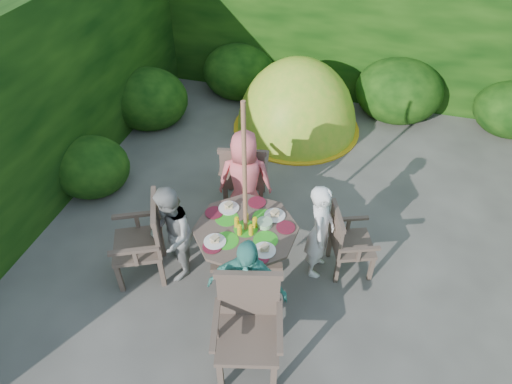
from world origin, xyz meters
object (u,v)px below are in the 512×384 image
(garden_chair_back, at_px, (244,175))
(dome_tent, at_px, (296,128))
(child_left, at_px, (171,235))
(garden_chair_front, at_px, (248,325))
(child_right, at_px, (320,231))
(patio_table, at_px, (246,235))
(garden_chair_left, at_px, (145,239))
(child_front, at_px, (247,291))
(parasol_pole, at_px, (245,198))
(garden_chair_right, at_px, (346,241))
(child_back, at_px, (245,181))

(garden_chair_back, relative_size, dome_tent, 0.42)
(child_left, xyz_separation_m, dome_tent, (0.69, 3.31, -0.60))
(garden_chair_front, distance_m, child_right, 1.35)
(patio_table, height_order, garden_chair_back, garden_chair_back)
(garden_chair_left, distance_m, dome_tent, 3.56)
(garden_chair_back, bearing_deg, child_front, 96.71)
(parasol_pole, distance_m, garden_chair_right, 1.28)
(child_right, distance_m, dome_tent, 3.01)
(garden_chair_left, height_order, child_front, child_front)
(garden_chair_right, bearing_deg, garden_chair_back, 42.23)
(parasol_pole, relative_size, child_right, 1.82)
(garden_chair_front, relative_size, child_back, 0.76)
(parasol_pole, xyz_separation_m, child_right, (0.76, 0.24, -0.50))
(garden_chair_front, bearing_deg, child_right, 57.22)
(patio_table, height_order, garden_chair_front, garden_chair_front)
(garden_chair_right, height_order, garden_chair_back, garden_chair_back)
(parasol_pole, height_order, child_back, parasol_pole)
(patio_table, xyz_separation_m, garden_chair_left, (-1.05, -0.32, -0.04))
(garden_chair_left, height_order, child_right, child_right)
(garden_chair_left, distance_m, child_front, 1.37)
(garden_chair_left, bearing_deg, child_left, 80.22)
(garden_chair_right, bearing_deg, child_front, 122.50)
(child_front, bearing_deg, garden_chair_left, 157.84)
(parasol_pole, distance_m, child_front, 0.92)
(parasol_pole, distance_m, child_left, 0.94)
(patio_table, xyz_separation_m, parasol_pole, (-0.00, -0.00, 0.54))
(garden_chair_back, height_order, dome_tent, dome_tent)
(child_left, bearing_deg, child_right, 83.48)
(garden_chair_front, xyz_separation_m, child_front, (-0.09, 0.27, 0.11))
(garden_chair_left, xyz_separation_m, child_left, (0.28, 0.08, 0.08))
(garden_chair_front, distance_m, child_left, 1.36)
(child_left, relative_size, child_front, 0.92)
(child_left, xyz_separation_m, child_front, (1.00, -0.52, 0.05))
(garden_chair_right, xyz_separation_m, garden_chair_left, (-2.10, -0.65, 0.08))
(garden_chair_back, distance_m, child_back, 0.33)
(patio_table, distance_m, child_back, 0.81)
(patio_table, distance_m, garden_chair_left, 1.10)
(garden_chair_front, height_order, dome_tent, dome_tent)
(garden_chair_right, relative_size, garden_chair_left, 0.86)
(garden_chair_front, bearing_deg, garden_chair_right, 47.93)
(child_back, bearing_deg, garden_chair_right, 147.21)
(patio_table, xyz_separation_m, garden_chair_front, (0.33, -1.04, -0.02))
(dome_tent, bearing_deg, child_front, -92.29)
(child_back, bearing_deg, patio_table, 93.52)
(child_front, bearing_deg, parasol_pole, 104.41)
(garden_chair_right, distance_m, garden_chair_front, 1.55)
(dome_tent, bearing_deg, child_left, -108.77)
(garden_chair_back, relative_size, child_right, 0.81)
(patio_table, height_order, garden_chair_left, garden_chair_left)
(dome_tent, bearing_deg, patio_table, -95.55)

